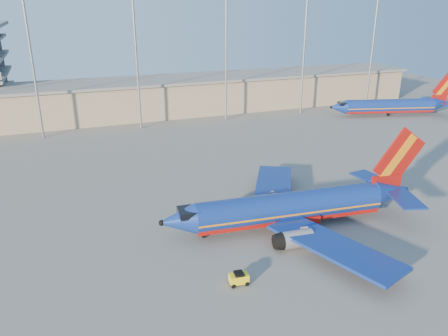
{
  "coord_description": "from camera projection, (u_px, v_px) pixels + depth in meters",
  "views": [
    {
      "loc": [
        -21.68,
        -46.94,
        25.34
      ],
      "look_at": [
        -1.02,
        6.16,
        4.0
      ],
      "focal_mm": 35.0,
      "sensor_mm": 36.0,
      "label": 1
    }
  ],
  "objects": [
    {
      "name": "ground",
      "position": [
        248.0,
        211.0,
        57.22
      ],
      "size": [
        220.0,
        220.0,
        0.0
      ],
      "primitive_type": "plane",
      "color": "slate",
      "rests_on": "ground"
    },
    {
      "name": "terminal_building",
      "position": [
        190.0,
        94.0,
        109.72
      ],
      "size": [
        122.0,
        16.0,
        8.5
      ],
      "color": "gray",
      "rests_on": "ground"
    },
    {
      "name": "aircraft_second",
      "position": [
        392.0,
        106.0,
        105.42
      ],
      "size": [
        30.88,
        15.1,
        10.7
      ],
      "rotation": [
        0.0,
        0.0,
        -0.27
      ],
      "color": "navy",
      "rests_on": "ground"
    },
    {
      "name": "baggage_tug",
      "position": [
        239.0,
        278.0,
        41.98
      ],
      "size": [
        1.92,
        1.26,
        1.32
      ],
      "rotation": [
        0.0,
        0.0,
        -0.09
      ],
      "color": "yellow",
      "rests_on": "ground"
    },
    {
      "name": "light_mast_row",
      "position": [
        183.0,
        44.0,
        92.9
      ],
      "size": [
        101.6,
        1.6,
        28.65
      ],
      "color": "gray",
      "rests_on": "ground"
    },
    {
      "name": "aircraft_main",
      "position": [
        295.0,
        207.0,
        52.69
      ],
      "size": [
        33.66,
        32.26,
        11.4
      ],
      "rotation": [
        0.0,
        0.0,
        -0.1
      ],
      "color": "navy",
      "rests_on": "ground"
    }
  ]
}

